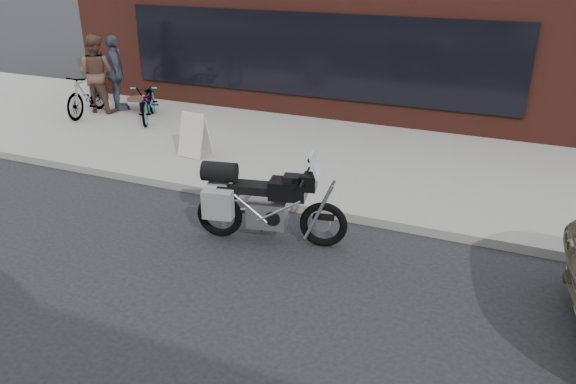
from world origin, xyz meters
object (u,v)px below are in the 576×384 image
at_px(cafe_patron_left, 97,74).
at_px(cafe_patron_right, 116,73).
at_px(sandwich_sign, 195,134).
at_px(bicycle_front, 148,101).
at_px(cafe_table, 140,99).
at_px(bicycle_rear, 87,94).
at_px(motorcycle, 260,203).

xyz_separation_m(cafe_patron_left, cafe_patron_right, (0.34, 0.32, -0.02)).
bearing_deg(cafe_patron_left, sandwich_sign, 147.82).
xyz_separation_m(bicycle_front, cafe_table, (-0.63, 0.49, -0.12)).
bearing_deg(sandwich_sign, cafe_patron_left, 161.44).
bearing_deg(cafe_patron_left, cafe_patron_right, -143.10).
bearing_deg(cafe_table, cafe_patron_left, -162.14).
bearing_deg(cafe_table, cafe_patron_right, -179.81).
relative_size(bicycle_front, bicycle_rear, 0.98).
distance_m(bicycle_rear, cafe_table, 1.31).
distance_m(motorcycle, cafe_table, 7.50).
bearing_deg(bicycle_rear, cafe_patron_right, 51.40).
bearing_deg(bicycle_rear, motorcycle, -40.45).
relative_size(sandwich_sign, cafe_patron_right, 0.46).
relative_size(bicycle_rear, cafe_table, 2.72).
xyz_separation_m(bicycle_rear, cafe_table, (1.07, 0.72, -0.19)).
xyz_separation_m(sandwich_sign, cafe_table, (-3.03, 2.24, -0.10)).
xyz_separation_m(motorcycle, cafe_patron_right, (-6.42, 4.81, 0.48)).
bearing_deg(sandwich_sign, motorcycle, -36.69).
height_order(bicycle_rear, cafe_patron_left, cafe_patron_left).
height_order(bicycle_front, cafe_patron_left, cafe_patron_left).
distance_m(bicycle_front, cafe_patron_right, 1.48).
xyz_separation_m(motorcycle, bicycle_front, (-5.12, 4.32, -0.02)).
bearing_deg(cafe_patron_right, cafe_patron_left, 86.43).
bearing_deg(bicycle_rear, cafe_table, 24.28).
distance_m(sandwich_sign, cafe_patron_left, 4.51).
relative_size(motorcycle, sandwich_sign, 2.58).
xyz_separation_m(cafe_table, cafe_patron_left, (-1.01, -0.33, 0.63)).
bearing_deg(cafe_patron_right, motorcycle, -174.17).
relative_size(cafe_patron_left, cafe_patron_right, 1.02).
height_order(bicycle_rear, cafe_table, bicycle_rear).
bearing_deg(bicycle_front, motorcycle, -68.03).
height_order(cafe_table, cafe_patron_right, cafe_patron_right).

